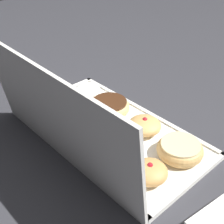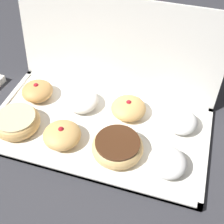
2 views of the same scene
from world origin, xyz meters
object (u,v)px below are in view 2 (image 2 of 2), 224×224
object	(u,v)px
jelly_filled_donut_4	(37,91)
powdered_filled_donut_5	(81,100)
jelly_filled_donut_1	(62,135)
jelly_filled_donut_6	(128,108)
powdered_filled_donut_7	(181,121)
donut_box	(98,128)
chocolate_frosted_donut_2	(117,147)
powdered_filled_donut_3	(167,162)
glazed_ring_donut_0	(17,122)

from	to	relation	value
jelly_filled_donut_4	powdered_filled_donut_5	xyz separation A→B (m)	(0.13, 0.00, -0.00)
jelly_filled_donut_1	jelly_filled_donut_6	world-z (taller)	same
jelly_filled_donut_4	powdered_filled_donut_7	world-z (taller)	jelly_filled_donut_4
donut_box	jelly_filled_donut_6	distance (m)	0.10
chocolate_frosted_donut_2	powdered_filled_donut_5	world-z (taller)	powdered_filled_donut_5
donut_box	powdered_filled_donut_5	xyz separation A→B (m)	(-0.07, 0.06, 0.03)
jelly_filled_donut_6	powdered_filled_donut_3	bearing A→B (deg)	-47.42
jelly_filled_donut_4	jelly_filled_donut_6	xyz separation A→B (m)	(0.26, 0.01, -0.00)
glazed_ring_donut_0	jelly_filled_donut_1	bearing A→B (deg)	-3.21
powdered_filled_donut_3	jelly_filled_donut_6	xyz separation A→B (m)	(-0.13, 0.14, 0.00)
powdered_filled_donut_3	powdered_filled_donut_5	bearing A→B (deg)	153.14
powdered_filled_donut_5	jelly_filled_donut_6	xyz separation A→B (m)	(0.13, 0.01, 0.00)
chocolate_frosted_donut_2	jelly_filled_donut_6	distance (m)	0.13
glazed_ring_donut_0	jelly_filled_donut_6	distance (m)	0.29
chocolate_frosted_donut_2	powdered_filled_donut_3	world-z (taller)	powdered_filled_donut_3
donut_box	jelly_filled_donut_6	size ratio (longest dim) A/B	6.04
powdered_filled_donut_3	powdered_filled_donut_7	size ratio (longest dim) A/B	1.03
jelly_filled_donut_4	powdered_filled_donut_5	distance (m)	0.13
jelly_filled_donut_1	jelly_filled_donut_6	distance (m)	0.19
glazed_ring_donut_0	jelly_filled_donut_1	distance (m)	0.13
donut_box	powdered_filled_donut_7	bearing A→B (deg)	17.59
powdered_filled_donut_3	jelly_filled_donut_6	size ratio (longest dim) A/B	0.95
chocolate_frosted_donut_2	powdered_filled_donut_7	bearing A→B (deg)	43.64
glazed_ring_donut_0	chocolate_frosted_donut_2	bearing A→B (deg)	-0.24
jelly_filled_donut_1	jelly_filled_donut_4	world-z (taller)	same
powdered_filled_donut_3	powdered_filled_donut_7	distance (m)	0.13
donut_box	glazed_ring_donut_0	size ratio (longest dim) A/B	4.69
jelly_filled_donut_1	powdered_filled_donut_5	distance (m)	0.13
powdered_filled_donut_3	powdered_filled_donut_7	bearing A→B (deg)	85.53
jelly_filled_donut_6	powdered_filled_donut_7	xyz separation A→B (m)	(0.14, -0.01, -0.00)
jelly_filled_donut_1	powdered_filled_donut_7	size ratio (longest dim) A/B	1.09
jelly_filled_donut_1	chocolate_frosted_donut_2	size ratio (longest dim) A/B	0.76
donut_box	chocolate_frosted_donut_2	distance (m)	0.09
donut_box	powdered_filled_donut_5	bearing A→B (deg)	138.20
jelly_filled_donut_1	donut_box	bearing A→B (deg)	44.12
jelly_filled_donut_1	jelly_filled_donut_4	distance (m)	0.18
powdered_filled_donut_3	powdered_filled_donut_5	xyz separation A→B (m)	(-0.25, 0.13, -0.00)
powdered_filled_donut_3	powdered_filled_donut_5	size ratio (longest dim) A/B	0.94
donut_box	powdered_filled_donut_3	size ratio (longest dim) A/B	6.36
jelly_filled_donut_4	powdered_filled_donut_5	bearing A→B (deg)	0.94
powdered_filled_donut_5	powdered_filled_donut_7	xyz separation A→B (m)	(0.26, 0.00, 0.00)
chocolate_frosted_donut_2	powdered_filled_donut_7	size ratio (longest dim) A/B	1.43
jelly_filled_donut_1	powdered_filled_donut_7	distance (m)	0.29
jelly_filled_donut_6	jelly_filled_donut_1	bearing A→B (deg)	-133.87
jelly_filled_donut_1	chocolate_frosted_donut_2	xyz separation A→B (m)	(0.14, 0.01, -0.00)
donut_box	powdered_filled_donut_7	xyz separation A→B (m)	(0.20, 0.06, 0.03)
glazed_ring_donut_0	jelly_filled_donut_4	size ratio (longest dim) A/B	1.38
chocolate_frosted_donut_2	jelly_filled_donut_4	distance (m)	0.29
donut_box	jelly_filled_donut_1	xyz separation A→B (m)	(-0.07, -0.07, 0.03)
powdered_filled_donut_5	jelly_filled_donut_6	world-z (taller)	jelly_filled_donut_6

